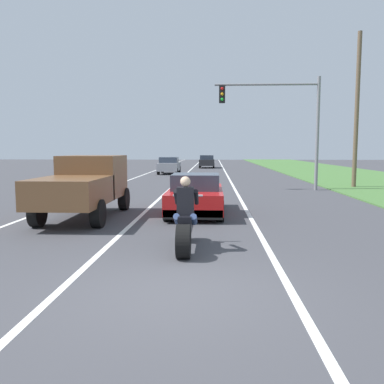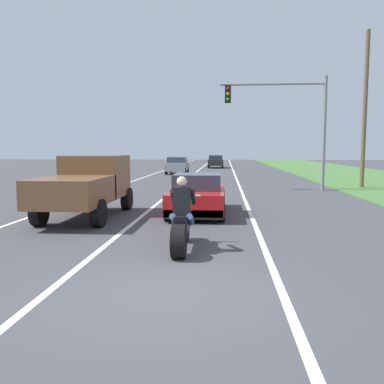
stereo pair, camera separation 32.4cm
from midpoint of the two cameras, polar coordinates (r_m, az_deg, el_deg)
ground_plane at (r=6.46m, az=-3.90°, el=-13.81°), size 160.00×160.00×0.00m
lane_stripe_left_solid at (r=26.84m, az=-10.29°, el=1.27°), size 0.14×120.00×0.01m
lane_stripe_right_solid at (r=26.15m, az=5.26°, el=1.21°), size 0.14×120.00×0.01m
lane_stripe_centre_dashed at (r=26.25m, az=-2.62°, el=1.25°), size 0.14×120.00×0.01m
motorcycle_with_rider at (r=8.72m, az=-2.00°, el=-4.53°), size 0.70×2.21×1.62m
sports_car_red at (r=13.80m, az=-0.14°, el=-0.46°), size 1.84×4.30×1.37m
pickup_truck_left_lane_brown at (r=13.40m, az=-15.54°, el=1.17°), size 2.02×4.80×1.98m
traffic_light_mast_near at (r=22.34m, az=12.45°, el=10.70°), size 5.56×0.34×6.00m
utility_pole_roadside at (r=24.85m, az=21.85°, el=10.55°), size 0.24×0.24×8.66m
distant_car_far_ahead at (r=36.32m, az=-3.49°, el=3.79°), size 1.80×4.00×1.50m
distant_car_further_ahead at (r=48.04m, az=1.91°, el=4.34°), size 1.80×4.00×1.50m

